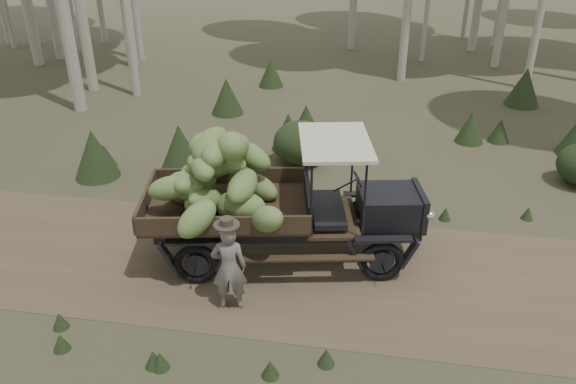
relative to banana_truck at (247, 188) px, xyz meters
The scene contains 5 objects.
ground 2.33m from the banana_truck, ahead, with size 120.00×120.00×0.00m, color #473D2B.
dirt_track 2.33m from the banana_truck, ahead, with size 70.00×4.00×0.01m, color brown.
banana_truck is the anchor object (origin of this frame).
farmer 1.65m from the banana_truck, 89.18° to the right, with size 0.64×0.50×1.75m.
undergrowth 2.90m from the banana_truck, 12.33° to the left, with size 22.00×23.40×1.37m.
Camera 1 is at (0.57, -8.64, 6.24)m, focal length 35.00 mm.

